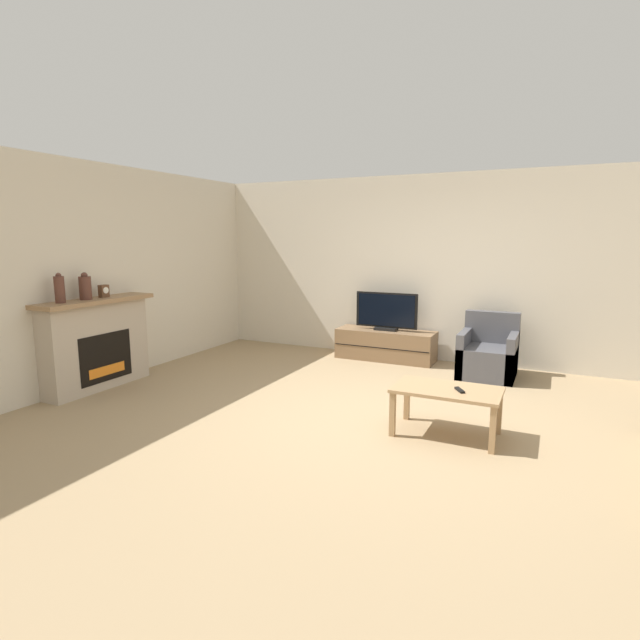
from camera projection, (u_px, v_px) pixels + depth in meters
The scene contains 12 objects.
ground_plane at pixel (373, 417), 5.05m from camera, with size 24.00×24.00×0.00m, color #9E8460.
wall_back at pixel (438, 269), 7.24m from camera, with size 12.00×0.06×2.70m.
wall_left at pixel (113, 273), 6.33m from camera, with size 0.06×12.00×2.70m.
fireplace at pixel (96, 343), 5.96m from camera, with size 0.42×1.46×1.09m.
mantel_vase_left at pixel (60, 289), 5.45m from camera, with size 0.11×0.11×0.33m.
mantel_vase_centre_left at pixel (85, 287), 5.74m from camera, with size 0.14×0.14×0.32m.
mantel_clock at pixel (104, 291), 5.98m from camera, with size 0.08×0.11×0.15m.
tv_stand at pixel (386, 345), 7.42m from camera, with size 1.45×0.50×0.44m.
tv at pixel (386, 313), 7.34m from camera, with size 0.93×0.18×0.56m.
armchair at pixel (488, 355), 6.54m from camera, with size 0.70×0.76×0.82m.
coffee_table at pixel (447, 395), 4.55m from camera, with size 0.95×0.56×0.44m.
remote at pixel (460, 390), 4.46m from camera, with size 0.11×0.15×0.02m.
Camera 1 is at (1.61, -4.58, 1.81)m, focal length 28.00 mm.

